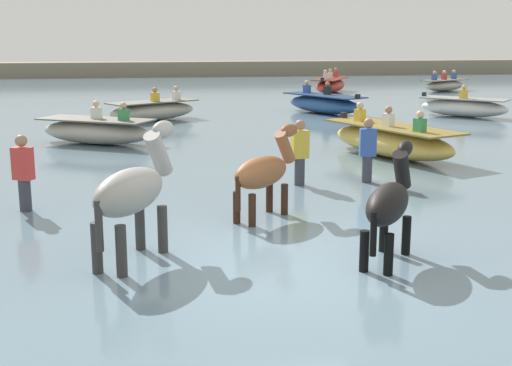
{
  "coord_description": "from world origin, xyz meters",
  "views": [
    {
      "loc": [
        -1.64,
        -8.29,
        3.24
      ],
      "look_at": [
        0.06,
        2.55,
        0.84
      ],
      "focal_mm": 47.98,
      "sensor_mm": 36.0,
      "label": 1
    }
  ],
  "objects_px": {
    "horse_flank_chestnut": "(264,174)",
    "horse_trailing_grey": "(133,194)",
    "boat_mid_channel": "(96,131)",
    "boat_near_starboard": "(153,111)",
    "boat_mid_outer": "(464,107)",
    "boat_distant_east": "(444,85)",
    "person_wading_mid": "(300,159)",
    "person_wading_close": "(367,156)",
    "boat_near_port": "(330,85)",
    "boat_far_offshore": "(324,104)",
    "boat_far_inshore": "(391,141)",
    "person_onlooker_left": "(24,180)",
    "horse_lead_black": "(389,206)"
  },
  "relations": [
    {
      "from": "horse_flank_chestnut",
      "to": "person_onlooker_left",
      "type": "relative_size",
      "value": 1.1
    },
    {
      "from": "boat_distant_east",
      "to": "person_onlooker_left",
      "type": "relative_size",
      "value": 1.84
    },
    {
      "from": "boat_near_starboard",
      "to": "boat_far_offshore",
      "type": "bearing_deg",
      "value": 10.99
    },
    {
      "from": "horse_flank_chestnut",
      "to": "person_wading_close",
      "type": "bearing_deg",
      "value": 43.42
    },
    {
      "from": "boat_distant_east",
      "to": "person_wading_mid",
      "type": "height_order",
      "value": "person_wading_mid"
    },
    {
      "from": "boat_mid_outer",
      "to": "person_wading_mid",
      "type": "bearing_deg",
      "value": -129.02
    },
    {
      "from": "horse_flank_chestnut",
      "to": "person_wading_mid",
      "type": "relative_size",
      "value": 1.1
    },
    {
      "from": "boat_near_port",
      "to": "horse_trailing_grey",
      "type": "bearing_deg",
      "value": -110.43
    },
    {
      "from": "person_onlooker_left",
      "to": "boat_mid_outer",
      "type": "bearing_deg",
      "value": 40.87
    },
    {
      "from": "boat_near_starboard",
      "to": "horse_flank_chestnut",
      "type": "bearing_deg",
      "value": -82.92
    },
    {
      "from": "boat_far_offshore",
      "to": "person_wading_close",
      "type": "height_order",
      "value": "person_wading_close"
    },
    {
      "from": "boat_far_offshore",
      "to": "person_wading_close",
      "type": "xyz_separation_m",
      "value": [
        -2.21,
        -11.98,
        0.17
      ]
    },
    {
      "from": "horse_lead_black",
      "to": "person_onlooker_left",
      "type": "relative_size",
      "value": 1.12
    },
    {
      "from": "horse_trailing_grey",
      "to": "boat_far_offshore",
      "type": "height_order",
      "value": "horse_trailing_grey"
    },
    {
      "from": "horse_flank_chestnut",
      "to": "boat_mid_outer",
      "type": "height_order",
      "value": "horse_flank_chestnut"
    },
    {
      "from": "boat_distant_east",
      "to": "person_wading_close",
      "type": "relative_size",
      "value": 1.84
    },
    {
      "from": "horse_flank_chestnut",
      "to": "horse_trailing_grey",
      "type": "bearing_deg",
      "value": -137.86
    },
    {
      "from": "horse_trailing_grey",
      "to": "boat_near_port",
      "type": "xyz_separation_m",
      "value": [
        9.34,
        25.09,
        -0.52
      ]
    },
    {
      "from": "boat_distant_east",
      "to": "boat_far_offshore",
      "type": "bearing_deg",
      "value": -134.43
    },
    {
      "from": "horse_lead_black",
      "to": "person_wading_mid",
      "type": "relative_size",
      "value": 1.12
    },
    {
      "from": "boat_far_offshore",
      "to": "horse_flank_chestnut",
      "type": "bearing_deg",
      "value": -108.11
    },
    {
      "from": "horse_lead_black",
      "to": "horse_trailing_grey",
      "type": "bearing_deg",
      "value": 170.61
    },
    {
      "from": "horse_trailing_grey",
      "to": "boat_far_inshore",
      "type": "xyz_separation_m",
      "value": [
        5.98,
        6.92,
        -0.51
      ]
    },
    {
      "from": "boat_mid_outer",
      "to": "person_wading_close",
      "type": "height_order",
      "value": "person_wading_close"
    },
    {
      "from": "horse_trailing_grey",
      "to": "boat_mid_channel",
      "type": "distance_m",
      "value": 10.09
    },
    {
      "from": "boat_distant_east",
      "to": "boat_mid_outer",
      "type": "height_order",
      "value": "boat_mid_outer"
    },
    {
      "from": "boat_far_offshore",
      "to": "boat_near_port",
      "type": "xyz_separation_m",
      "value": [
        2.65,
        8.94,
        0.02
      ]
    },
    {
      "from": "person_wading_close",
      "to": "person_onlooker_left",
      "type": "relative_size",
      "value": 1.0
    },
    {
      "from": "boat_far_inshore",
      "to": "person_onlooker_left",
      "type": "xyz_separation_m",
      "value": [
        -7.83,
        -4.04,
        0.14
      ]
    },
    {
      "from": "horse_trailing_grey",
      "to": "boat_distant_east",
      "type": "distance_m",
      "value": 29.41
    },
    {
      "from": "horse_trailing_grey",
      "to": "boat_mid_outer",
      "type": "distance_m",
      "value": 18.28
    },
    {
      "from": "boat_mid_outer",
      "to": "boat_far_inshore",
      "type": "relative_size",
      "value": 0.74
    },
    {
      "from": "boat_near_starboard",
      "to": "person_wading_close",
      "type": "bearing_deg",
      "value": -69.1
    },
    {
      "from": "person_onlooker_left",
      "to": "person_wading_close",
      "type": "bearing_deg",
      "value": 11.5
    },
    {
      "from": "boat_distant_east",
      "to": "boat_mid_outer",
      "type": "distance_m",
      "value": 11.47
    },
    {
      "from": "horse_flank_chestnut",
      "to": "boat_near_starboard",
      "type": "xyz_separation_m",
      "value": [
        -1.63,
        13.1,
        -0.38
      ]
    },
    {
      "from": "horse_trailing_grey",
      "to": "boat_mid_outer",
      "type": "bearing_deg",
      "value": 51.54
    },
    {
      "from": "horse_lead_black",
      "to": "boat_far_inshore",
      "type": "bearing_deg",
      "value": 69.8
    },
    {
      "from": "boat_near_starboard",
      "to": "boat_distant_east",
      "type": "relative_size",
      "value": 1.12
    },
    {
      "from": "boat_near_starboard",
      "to": "boat_mid_outer",
      "type": "bearing_deg",
      "value": -3.2
    },
    {
      "from": "boat_mid_outer",
      "to": "person_wading_close",
      "type": "xyz_separation_m",
      "value": [
        -6.88,
        -10.14,
        0.19
      ]
    },
    {
      "from": "boat_near_port",
      "to": "boat_far_inshore",
      "type": "xyz_separation_m",
      "value": [
        -3.36,
        -18.17,
        0.02
      ]
    },
    {
      "from": "boat_mid_outer",
      "to": "person_onlooker_left",
      "type": "distance_m",
      "value": 17.47
    },
    {
      "from": "horse_lead_black",
      "to": "boat_distant_east",
      "type": "bearing_deg",
      "value": 64.56
    },
    {
      "from": "boat_distant_east",
      "to": "boat_near_port",
      "type": "height_order",
      "value": "boat_near_port"
    },
    {
      "from": "person_wading_mid",
      "to": "person_wading_close",
      "type": "bearing_deg",
      "value": 1.97
    },
    {
      "from": "person_wading_mid",
      "to": "boat_mid_channel",
      "type": "bearing_deg",
      "value": 126.02
    },
    {
      "from": "person_wading_close",
      "to": "boat_far_offshore",
      "type": "bearing_deg",
      "value": 79.57
    },
    {
      "from": "boat_distant_east",
      "to": "person_onlooker_left",
      "type": "height_order",
      "value": "person_onlooker_left"
    },
    {
      "from": "boat_mid_channel",
      "to": "person_wading_close",
      "type": "height_order",
      "value": "person_wading_close"
    }
  ]
}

